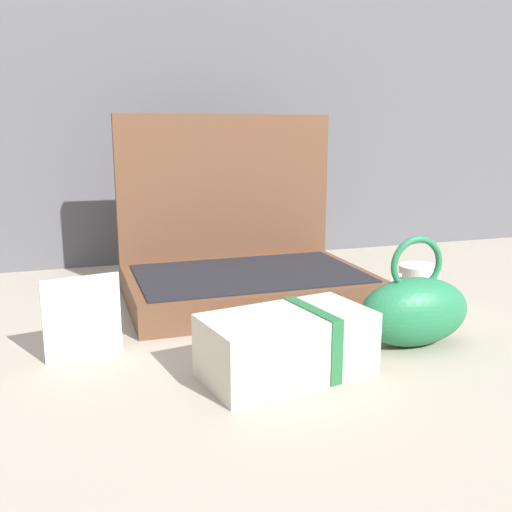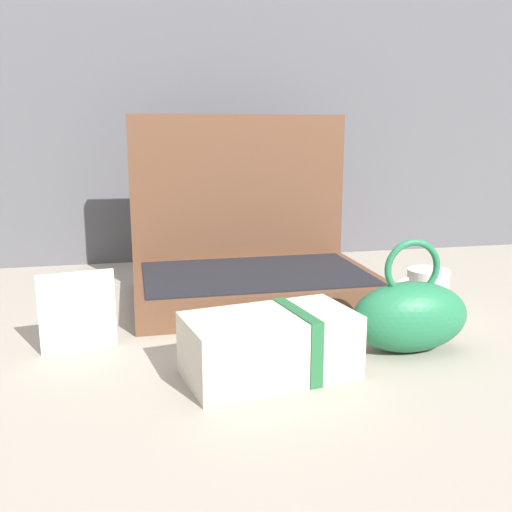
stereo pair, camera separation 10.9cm
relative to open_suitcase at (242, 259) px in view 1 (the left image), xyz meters
The scene contains 7 objects.
ground_plane 0.19m from the open_suitcase, 107.82° to the right, with size 6.00×6.00×0.00m, color #9E9384.
back_wall 0.75m from the open_suitcase, 97.23° to the left, with size 3.20×0.06×1.40m, color #56565B.
open_suitcase is the anchor object (origin of this frame).
teal_pouch_handbag 0.43m from the open_suitcase, 63.76° to the right, with size 0.20×0.11×0.19m.
cream_toiletry_bag 0.44m from the open_suitcase, 97.38° to the right, with size 0.27×0.18×0.10m.
coffee_mug 0.38m from the open_suitcase, 30.93° to the right, with size 0.12×0.08×0.09m.
info_card_left 0.44m from the open_suitcase, 142.56° to the right, with size 0.12×0.01×0.14m, color silver.
Camera 1 is at (-0.30, -1.03, 0.37)m, focal length 40.28 mm.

